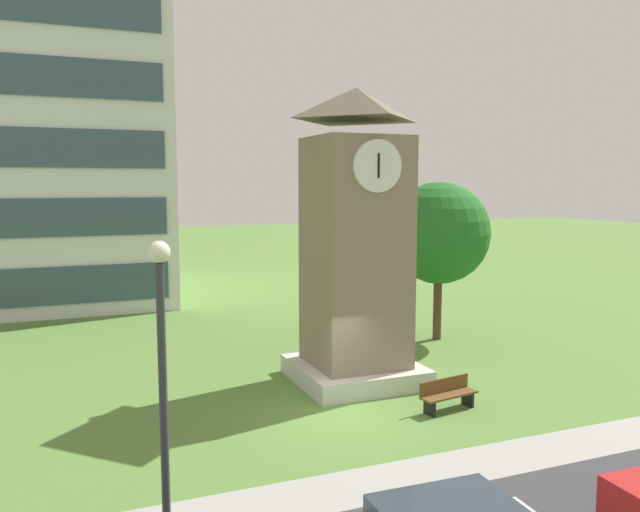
% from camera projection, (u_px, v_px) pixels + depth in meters
% --- Properties ---
extents(ground_plane, '(160.00, 160.00, 0.00)m').
position_uv_depth(ground_plane, '(345.00, 417.00, 17.44)').
color(ground_plane, '#567F38').
extents(kerb_strip, '(120.00, 1.60, 0.01)m').
position_uv_depth(kerb_strip, '(416.00, 475.00, 13.92)').
color(kerb_strip, '#9E9E99').
rests_on(kerb_strip, ground).
extents(office_building, '(14.57, 14.77, 19.20)m').
position_uv_depth(office_building, '(20.00, 125.00, 35.02)').
color(office_building, silver).
rests_on(office_building, ground).
extents(clock_tower, '(3.79, 3.79, 9.32)m').
position_uv_depth(clock_tower, '(356.00, 255.00, 20.15)').
color(clock_tower, gray).
rests_on(clock_tower, ground).
extents(park_bench, '(1.86, 0.78, 0.88)m').
position_uv_depth(park_bench, '(448.00, 394.00, 17.91)').
color(park_bench, brown).
rests_on(park_bench, ground).
extents(street_lamp, '(0.36, 0.36, 5.46)m').
position_uv_depth(street_lamp, '(162.00, 365.00, 10.34)').
color(street_lamp, '#333338').
rests_on(street_lamp, ground).
extents(tree_streetside, '(4.13, 4.13, 6.45)m').
position_uv_depth(tree_streetside, '(439.00, 233.00, 25.67)').
color(tree_streetside, '#513823').
rests_on(tree_streetside, ground).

